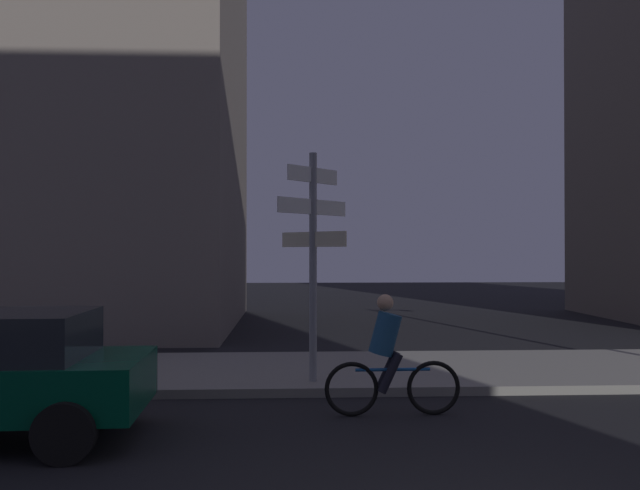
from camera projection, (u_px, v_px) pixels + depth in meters
sidewalk_kerb at (377, 371)px, 11.24m from camera, size 40.00×3.46×0.14m
signpost at (313, 246)px, 10.04m from camera, size 1.12×1.12×3.60m
cyclist at (389, 359)px, 8.44m from camera, size 1.82×0.33×1.61m
building_left_block at (86, 100)px, 18.72m from camera, size 8.80×9.05×13.29m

